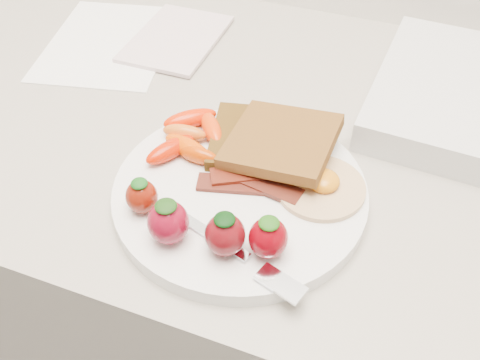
% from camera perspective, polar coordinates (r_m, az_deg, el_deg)
% --- Properties ---
extents(counter, '(2.00, 0.60, 0.90)m').
position_cam_1_polar(counter, '(1.02, 2.14, -13.84)').
color(counter, gray).
rests_on(counter, ground).
extents(plate, '(0.27, 0.27, 0.02)m').
position_cam_1_polar(plate, '(0.57, 0.00, -1.34)').
color(plate, white).
rests_on(plate, counter).
extents(toast_lower, '(0.13, 0.13, 0.01)m').
position_cam_1_polar(toast_lower, '(0.61, 2.06, 4.40)').
color(toast_lower, black).
rests_on(toast_lower, plate).
extents(toast_upper, '(0.12, 0.11, 0.03)m').
position_cam_1_polar(toast_upper, '(0.59, 4.43, 4.18)').
color(toast_upper, '#47230E').
rests_on(toast_upper, toast_lower).
extents(fried_egg, '(0.13, 0.13, 0.02)m').
position_cam_1_polar(fried_egg, '(0.57, 8.66, -0.57)').
color(fried_egg, beige).
rests_on(fried_egg, plate).
extents(bacon_strips, '(0.11, 0.08, 0.01)m').
position_cam_1_polar(bacon_strips, '(0.57, 1.31, -0.00)').
color(bacon_strips, black).
rests_on(bacon_strips, plate).
extents(baby_carrots, '(0.09, 0.12, 0.02)m').
position_cam_1_polar(baby_carrots, '(0.61, -5.37, 4.52)').
color(baby_carrots, '#D5611A').
rests_on(baby_carrots, plate).
extents(strawberries, '(0.17, 0.06, 0.05)m').
position_cam_1_polar(strawberries, '(0.50, -3.96, -4.74)').
color(strawberries, '#6A1407').
rests_on(strawberries, plate).
extents(fork, '(0.17, 0.07, 0.00)m').
position_cam_1_polar(fork, '(0.50, -0.36, -7.79)').
color(fork, silver).
rests_on(fork, plate).
extents(paper_sheet, '(0.22, 0.27, 0.00)m').
position_cam_1_polar(paper_sheet, '(0.85, -13.76, 14.08)').
color(paper_sheet, white).
rests_on(paper_sheet, counter).
extents(notepad, '(0.12, 0.18, 0.01)m').
position_cam_1_polar(notepad, '(0.83, -6.79, 14.78)').
color(notepad, silver).
rests_on(notepad, paper_sheet).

